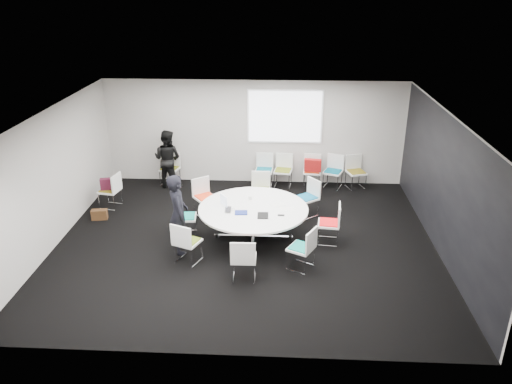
{
  "coord_description": "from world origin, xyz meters",
  "views": [
    {
      "loc": [
        0.72,
        -9.38,
        5.22
      ],
      "look_at": [
        0.2,
        0.4,
        1.0
      ],
      "focal_mm": 35.0,
      "sensor_mm": 36.0,
      "label": 1
    }
  ],
  "objects_px": {
    "chair_ring_c": "(261,197)",
    "chair_back_b": "(283,177)",
    "chair_person_back": "(170,175)",
    "laptop": "(230,210)",
    "chair_ring_e": "(186,224)",
    "person_main": "(178,214)",
    "chair_back_d": "(333,178)",
    "chair_spare_left": "(111,197)",
    "chair_ring_b": "(307,204)",
    "maroon_bag": "(109,184)",
    "chair_back_e": "(356,178)",
    "person_back": "(167,159)",
    "chair_back_c": "(312,177)",
    "chair_ring_g": "(244,266)",
    "chair_ring_d": "(205,204)",
    "conference_table": "(253,215)",
    "chair_ring_f": "(187,249)",
    "chair_back_a": "(264,176)",
    "chair_ring_h": "(301,256)",
    "brown_bag": "(99,215)",
    "cup": "(250,198)"
  },
  "relations": [
    {
      "from": "chair_back_e",
      "to": "person_main",
      "type": "height_order",
      "value": "person_main"
    },
    {
      "from": "chair_ring_e",
      "to": "chair_ring_g",
      "type": "bearing_deg",
      "value": 34.07
    },
    {
      "from": "brown_bag",
      "to": "chair_back_e",
      "type": "bearing_deg",
      "value": 19.83
    },
    {
      "from": "chair_ring_b",
      "to": "chair_back_b",
      "type": "distance_m",
      "value": 1.86
    },
    {
      "from": "chair_back_d",
      "to": "person_main",
      "type": "height_order",
      "value": "person_main"
    },
    {
      "from": "chair_ring_c",
      "to": "chair_back_b",
      "type": "distance_m",
      "value": 1.49
    },
    {
      "from": "person_main",
      "to": "maroon_bag",
      "type": "xyz_separation_m",
      "value": [
        -2.12,
        2.04,
        -0.22
      ]
    },
    {
      "from": "chair_back_c",
      "to": "laptop",
      "type": "bearing_deg",
      "value": 62.99
    },
    {
      "from": "chair_back_d",
      "to": "chair_spare_left",
      "type": "xyz_separation_m",
      "value": [
        -5.55,
        -1.57,
        0.0
      ]
    },
    {
      "from": "chair_back_a",
      "to": "person_back",
      "type": "xyz_separation_m",
      "value": [
        -2.56,
        -0.18,
        0.51
      ]
    },
    {
      "from": "chair_back_b",
      "to": "chair_ring_f",
      "type": "bearing_deg",
      "value": 74.13
    },
    {
      "from": "chair_ring_b",
      "to": "chair_ring_c",
      "type": "height_order",
      "value": "same"
    },
    {
      "from": "conference_table",
      "to": "chair_ring_e",
      "type": "height_order",
      "value": "chair_ring_e"
    },
    {
      "from": "laptop",
      "to": "maroon_bag",
      "type": "xyz_separation_m",
      "value": [
        -3.12,
        1.57,
        -0.12
      ]
    },
    {
      "from": "chair_spare_left",
      "to": "laptop",
      "type": "relative_size",
      "value": 2.91
    },
    {
      "from": "chair_back_a",
      "to": "person_back",
      "type": "bearing_deg",
      "value": 7.66
    },
    {
      "from": "chair_ring_e",
      "to": "brown_bag",
      "type": "bearing_deg",
      "value": -113.58
    },
    {
      "from": "chair_ring_c",
      "to": "chair_ring_d",
      "type": "xyz_separation_m",
      "value": [
        -1.3,
        -0.47,
        0.0
      ]
    },
    {
      "from": "brown_bag",
      "to": "chair_ring_g",
      "type": "bearing_deg",
      "value": -33.3
    },
    {
      "from": "chair_ring_e",
      "to": "chair_back_a",
      "type": "height_order",
      "value": "same"
    },
    {
      "from": "chair_ring_b",
      "to": "maroon_bag",
      "type": "xyz_separation_m",
      "value": [
        -4.8,
        0.2,
        0.34
      ]
    },
    {
      "from": "chair_ring_g",
      "to": "person_main",
      "type": "xyz_separation_m",
      "value": [
        -1.39,
        0.99,
        0.57
      ]
    },
    {
      "from": "chair_spare_left",
      "to": "maroon_bag",
      "type": "relative_size",
      "value": 2.2
    },
    {
      "from": "chair_ring_f",
      "to": "chair_back_b",
      "type": "bearing_deg",
      "value": 87.59
    },
    {
      "from": "chair_ring_e",
      "to": "chair_back_a",
      "type": "distance_m",
      "value": 3.34
    },
    {
      "from": "chair_ring_h",
      "to": "chair_back_d",
      "type": "bearing_deg",
      "value": 15.34
    },
    {
      "from": "chair_back_b",
      "to": "maroon_bag",
      "type": "relative_size",
      "value": 2.2
    },
    {
      "from": "conference_table",
      "to": "brown_bag",
      "type": "height_order",
      "value": "conference_table"
    },
    {
      "from": "maroon_bag",
      "to": "chair_ring_e",
      "type": "bearing_deg",
      "value": -32.91
    },
    {
      "from": "chair_ring_d",
      "to": "chair_back_d",
      "type": "distance_m",
      "value": 3.68
    },
    {
      "from": "cup",
      "to": "maroon_bag",
      "type": "bearing_deg",
      "value": 164.12
    },
    {
      "from": "chair_back_a",
      "to": "cup",
      "type": "bearing_deg",
      "value": 88.9
    },
    {
      "from": "chair_back_e",
      "to": "person_back",
      "type": "xyz_separation_m",
      "value": [
        -5.02,
        -0.18,
        0.51
      ]
    },
    {
      "from": "chair_back_e",
      "to": "brown_bag",
      "type": "height_order",
      "value": "chair_back_e"
    },
    {
      "from": "maroon_bag",
      "to": "laptop",
      "type": "bearing_deg",
      "value": -26.7
    },
    {
      "from": "chair_ring_f",
      "to": "brown_bag",
      "type": "xyz_separation_m",
      "value": [
        -2.41,
        1.78,
        -0.16
      ]
    },
    {
      "from": "chair_back_d",
      "to": "cup",
      "type": "relative_size",
      "value": 9.78
    },
    {
      "from": "chair_person_back",
      "to": "laptop",
      "type": "distance_m",
      "value": 3.72
    },
    {
      "from": "chair_back_a",
      "to": "brown_bag",
      "type": "bearing_deg",
      "value": 34.49
    },
    {
      "from": "conference_table",
      "to": "chair_ring_b",
      "type": "bearing_deg",
      "value": 45.63
    },
    {
      "from": "chair_ring_g",
      "to": "conference_table",
      "type": "bearing_deg",
      "value": 85.83
    },
    {
      "from": "chair_ring_e",
      "to": "brown_bag",
      "type": "height_order",
      "value": "chair_ring_e"
    },
    {
      "from": "laptop",
      "to": "chair_back_c",
      "type": "bearing_deg",
      "value": -32.98
    },
    {
      "from": "chair_ring_c",
      "to": "chair_back_d",
      "type": "height_order",
      "value": "same"
    },
    {
      "from": "chair_ring_c",
      "to": "chair_ring_d",
      "type": "relative_size",
      "value": 1.0
    },
    {
      "from": "chair_ring_e",
      "to": "person_main",
      "type": "bearing_deg",
      "value": -5.54
    },
    {
      "from": "chair_back_e",
      "to": "maroon_bag",
      "type": "height_order",
      "value": "chair_back_e"
    },
    {
      "from": "person_main",
      "to": "maroon_bag",
      "type": "relative_size",
      "value": 4.22
    },
    {
      "from": "chair_ring_g",
      "to": "chair_spare_left",
      "type": "bearing_deg",
      "value": 138.11
    },
    {
      "from": "chair_spare_left",
      "to": "laptop",
      "type": "height_order",
      "value": "chair_spare_left"
    }
  ]
}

